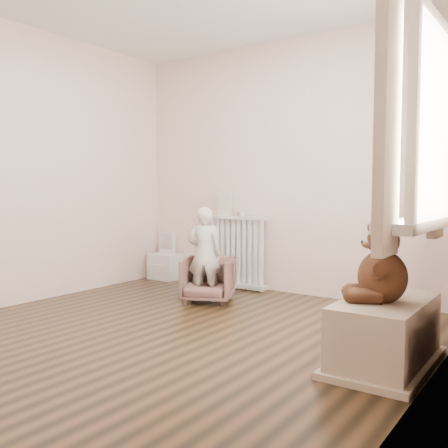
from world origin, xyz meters
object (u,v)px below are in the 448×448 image
Objects in this scene: radiator at (236,253)px; child at (205,254)px; toy_vanity at (165,256)px; plush_cat at (432,201)px; armchair at (208,279)px; teddy_bear at (383,258)px; toy_bench at (385,333)px.

radiator is 0.88× the size of child.
child is at bearing -32.25° from toy_vanity.
plush_cat is at bearing -23.95° from radiator.
radiator is at bearing 77.00° from armchair.
plush_cat is at bearing 50.47° from teddy_bear.
toy_vanity is at bearing -56.44° from child.
toy_vanity is 3.39m from toy_bench.
radiator is 0.74m from armchair.
child is at bearing 159.38° from toy_bench.
child is at bearing -114.19° from armchair.
plush_cat reaches higher than toy_vanity.
armchair is 1.01× the size of teddy_bear.
armchair is at bearing 151.27° from plush_cat.
toy_bench is 3.81× the size of plush_cat.
armchair is at bearing -78.82° from radiator.
radiator is 1.01m from toy_vanity.
armchair is (0.14, -0.70, -0.18)m from radiator.
toy_bench is (1.93, -0.73, -0.27)m from child.
plush_cat is (3.21, -0.95, 0.72)m from toy_vanity.
plush_cat is at bearing 74.24° from toy_bench.
child is (1.14, -0.72, 0.19)m from toy_vanity.
radiator reaches higher than toy_vanity.
radiator is 0.77m from child.
radiator is 1.68× the size of teddy_bear.
toy_bench is at bearing 60.22° from teddy_bear.
armchair is 0.54× the size of toy_bench.
child is (0.14, -0.75, 0.08)m from radiator.
toy_bench is at bearing -25.22° from toy_vanity.
radiator is 1.41× the size of toy_vanity.
armchair is 2.08m from toy_bench.
toy_vanity is 3.44m from teddy_bear.
toy_vanity is (-1.00, -0.03, -0.11)m from radiator.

